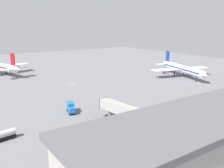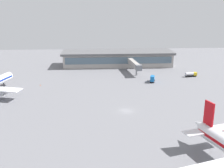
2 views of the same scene
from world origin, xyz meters
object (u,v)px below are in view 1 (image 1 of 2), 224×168
Objects in this scene: airplane_at_gate at (182,69)px; fuel_truck at (3,135)px; safety_cone_near_gate at (178,87)px; catering_truck at (71,108)px.

fuel_truck is at bearing -58.94° from airplane_at_gate.
fuel_truck reaches higher than safety_cone_near_gate.
airplane_at_gate is 101.64m from fuel_truck.
airplane_at_gate is at bearing 37.45° from safety_cone_near_gate.
airplane_at_gate is 6.89× the size of catering_truck.
airplane_at_gate is at bearing -173.86° from fuel_truck.
airplane_at_gate reaches higher than catering_truck.
airplane_at_gate is 25.22m from safety_cone_near_gate.
airplane_at_gate is 67.80× the size of safety_cone_near_gate.
catering_truck is at bearing -60.77° from airplane_at_gate.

